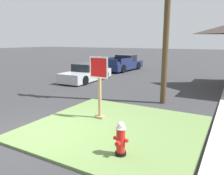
# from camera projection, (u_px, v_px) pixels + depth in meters

# --- Properties ---
(ground_plane) EXTENTS (160.00, 160.00, 0.00)m
(ground_plane) POSITION_uv_depth(u_px,v_px,m) (40.00, 134.00, 6.80)
(ground_plane) COLOR #333335
(grass_corner_patch) EXTENTS (5.37, 5.16, 0.08)m
(grass_corner_patch) POSITION_uv_depth(u_px,v_px,m) (116.00, 127.00, 7.25)
(grass_corner_patch) COLOR #668447
(grass_corner_patch) RESTS_ON ground
(fire_hydrant) EXTENTS (0.38, 0.34, 0.86)m
(fire_hydrant) POSITION_uv_depth(u_px,v_px,m) (121.00, 139.00, 5.34)
(fire_hydrant) COLOR black
(fire_hydrant) RESTS_ON grass_corner_patch
(stop_sign) EXTENTS (0.76, 0.29, 2.23)m
(stop_sign) POSITION_uv_depth(u_px,v_px,m) (99.00, 88.00, 7.82)
(stop_sign) COLOR #A3845B
(stop_sign) RESTS_ON grass_corner_patch
(manhole_cover) EXTENTS (0.70, 0.70, 0.02)m
(manhole_cover) POSITION_uv_depth(u_px,v_px,m) (112.00, 102.00, 10.34)
(manhole_cover) COLOR black
(manhole_cover) RESTS_ON ground
(parked_sedan_silver) EXTENTS (1.95, 4.55, 1.25)m
(parked_sedan_silver) POSITION_uv_depth(u_px,v_px,m) (87.00, 73.00, 15.98)
(parked_sedan_silver) COLOR #ADB2B7
(parked_sedan_silver) RESTS_ON ground
(pickup_truck_navy) EXTENTS (2.40, 5.19, 1.48)m
(pickup_truck_navy) POSITION_uv_depth(u_px,v_px,m) (123.00, 64.00, 21.66)
(pickup_truck_navy) COLOR #19234C
(pickup_truck_navy) RESTS_ON ground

